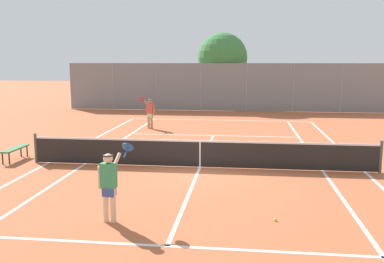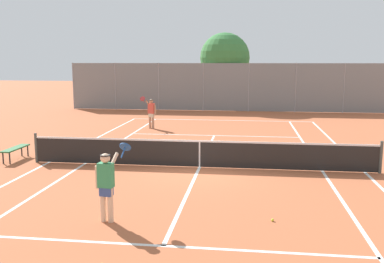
{
  "view_description": "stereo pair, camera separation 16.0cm",
  "coord_description": "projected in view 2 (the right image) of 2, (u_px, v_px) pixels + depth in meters",
  "views": [
    {
      "loc": [
        1.45,
        -14.29,
        3.65
      ],
      "look_at": [
        -0.46,
        1.5,
        1.0
      ],
      "focal_mm": 40.0,
      "sensor_mm": 36.0,
      "label": 1
    },
    {
      "loc": [
        1.61,
        -14.27,
        3.65
      ],
      "look_at": [
        -0.46,
        1.5,
        1.0
      ],
      "focal_mm": 40.0,
      "sensor_mm": 36.0,
      "label": 2
    }
  ],
  "objects": [
    {
      "name": "loose_tennis_ball_2",
      "position": [
        237.0,
        152.0,
        17.09
      ],
      "size": [
        0.07,
        0.07,
        0.07
      ],
      "primitive_type": "sphere",
      "color": "#D1DB33",
      "rests_on": "ground"
    },
    {
      "name": "ground_plane",
      "position": [
        200.0,
        167.0,
        14.76
      ],
      "size": [
        120.0,
        120.0,
        0.0
      ],
      "primitive_type": "plane",
      "color": "#B25B38"
    },
    {
      "name": "back_fence",
      "position": [
        226.0,
        87.0,
        30.96
      ],
      "size": [
        23.22,
        0.08,
        3.48
      ],
      "color": "gray",
      "rests_on": "ground"
    },
    {
      "name": "court_line_markings",
      "position": [
        200.0,
        167.0,
        14.76
      ],
      "size": [
        11.1,
        23.9,
        0.01
      ],
      "color": "silver",
      "rests_on": "ground"
    },
    {
      "name": "player_near_side",
      "position": [
        106.0,
        182.0,
        9.66
      ],
      "size": [
        0.73,
        0.72,
        1.77
      ],
      "color": "beige",
      "rests_on": "ground"
    },
    {
      "name": "tree_behind_left",
      "position": [
        225.0,
        59.0,
        32.6
      ],
      "size": [
        3.78,
        3.78,
        5.75
      ],
      "color": "brown",
      "rests_on": "ground"
    },
    {
      "name": "tennis_net",
      "position": [
        200.0,
        153.0,
        14.68
      ],
      "size": [
        12.0,
        0.1,
        1.07
      ],
      "color": "#474C47",
      "rests_on": "ground"
    },
    {
      "name": "courtside_bench",
      "position": [
        16.0,
        149.0,
        15.82
      ],
      "size": [
        0.36,
        1.5,
        0.47
      ],
      "color": "#2D6638",
      "rests_on": "ground"
    },
    {
      "name": "loose_tennis_ball_3",
      "position": [
        273.0,
        220.0,
        9.8
      ],
      "size": [
        0.07,
        0.07,
        0.07
      ],
      "primitive_type": "sphere",
      "color": "#D1DB33",
      "rests_on": "ground"
    },
    {
      "name": "loose_tennis_ball_1",
      "position": [
        199.0,
        150.0,
        17.51
      ],
      "size": [
        0.07,
        0.07,
        0.07
      ],
      "primitive_type": "sphere",
      "color": "#D1DB33",
      "rests_on": "ground"
    },
    {
      "name": "player_far_left",
      "position": [
        151.0,
        112.0,
        23.05
      ],
      "size": [
        0.78,
        0.71,
        1.77
      ],
      "color": "tan",
      "rests_on": "ground"
    }
  ]
}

